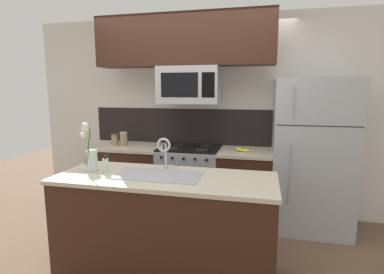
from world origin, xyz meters
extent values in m
plane|color=brown|center=(0.00, 0.00, 0.00)|extent=(10.00, 10.00, 0.00)
cube|color=silver|center=(0.30, 1.28, 1.30)|extent=(5.20, 0.10, 2.60)
cube|color=black|center=(0.00, 1.22, 1.15)|extent=(2.91, 0.01, 0.48)
cube|color=#381E14|center=(-0.76, 0.90, 0.44)|extent=(0.76, 0.62, 0.88)
cube|color=beige|center=(-0.76, 0.90, 0.89)|extent=(0.79, 0.65, 0.03)
cube|color=#381E14|center=(0.70, 0.90, 0.44)|extent=(0.63, 0.62, 0.88)
cube|color=beige|center=(0.70, 0.90, 0.89)|extent=(0.66, 0.65, 0.03)
cube|color=#A8AAAF|center=(0.00, 0.90, 0.46)|extent=(0.76, 0.62, 0.91)
cube|color=black|center=(0.00, 0.90, 0.92)|extent=(0.76, 0.62, 0.01)
cylinder|color=black|center=(-0.18, 0.76, 0.93)|extent=(0.15, 0.15, 0.01)
cylinder|color=black|center=(0.18, 0.76, 0.93)|extent=(0.15, 0.15, 0.01)
cylinder|color=black|center=(-0.18, 1.04, 0.93)|extent=(0.15, 0.15, 0.01)
cylinder|color=black|center=(0.18, 1.04, 0.93)|extent=(0.15, 0.15, 0.01)
cylinder|color=black|center=(-0.27, 0.58, 0.85)|extent=(0.03, 0.02, 0.03)
cylinder|color=black|center=(-0.14, 0.58, 0.85)|extent=(0.03, 0.02, 0.03)
cylinder|color=black|center=(0.00, 0.58, 0.85)|extent=(0.03, 0.02, 0.03)
cylinder|color=black|center=(0.14, 0.58, 0.85)|extent=(0.03, 0.02, 0.03)
cylinder|color=black|center=(0.27, 0.58, 0.85)|extent=(0.03, 0.02, 0.03)
cube|color=#A8AAAF|center=(0.00, 0.88, 1.70)|extent=(0.74, 0.40, 0.44)
cube|color=black|center=(-0.07, 0.68, 1.70)|extent=(0.45, 0.00, 0.28)
cube|color=black|center=(0.27, 0.68, 1.70)|extent=(0.15, 0.00, 0.28)
cube|color=#381E14|center=(-0.06, 0.85, 2.22)|extent=(2.15, 0.34, 0.60)
cube|color=#A8AAAF|center=(1.46, 0.92, 0.89)|extent=(0.89, 0.72, 1.77)
cube|color=black|center=(1.46, 0.56, 1.28)|extent=(0.85, 0.00, 0.01)
cylinder|color=#99999E|center=(1.19, 0.54, 1.53)|extent=(0.01, 0.01, 0.32)
cylinder|color=#99999E|center=(1.19, 0.54, 0.74)|extent=(0.01, 0.01, 0.67)
cylinder|color=#997F5B|center=(-1.04, 0.89, 0.98)|extent=(0.09, 0.09, 0.14)
cylinder|color=#4C331E|center=(-1.04, 0.89, 1.06)|extent=(0.08, 0.08, 0.02)
cylinder|color=#997F5B|center=(-0.91, 0.89, 0.99)|extent=(0.10, 0.10, 0.16)
cylinder|color=#B2B2B7|center=(-0.91, 0.89, 1.08)|extent=(0.10, 0.10, 0.02)
ellipsoid|color=yellow|center=(0.66, 0.83, 0.93)|extent=(0.17, 0.11, 0.05)
ellipsoid|color=yellow|center=(0.67, 0.85, 0.93)|extent=(0.18, 0.05, 0.07)
ellipsoid|color=yellow|center=(0.68, 0.83, 0.93)|extent=(0.18, 0.06, 0.05)
ellipsoid|color=yellow|center=(0.68, 0.85, 0.93)|extent=(0.17, 0.10, 0.06)
cylinder|color=brown|center=(0.67, 0.84, 0.96)|extent=(0.02, 0.02, 0.03)
cube|color=#381E14|center=(0.08, -0.35, 0.44)|extent=(1.87, 0.70, 0.88)
cube|color=beige|center=(0.08, -0.35, 0.89)|extent=(1.90, 0.73, 0.03)
cube|color=#ADAFB5|center=(0.01, -0.35, 0.91)|extent=(0.76, 0.39, 0.01)
cube|color=#ADAFB5|center=(-0.16, -0.35, 0.84)|extent=(0.30, 0.29, 0.15)
cube|color=#ADAFB5|center=(0.19, -0.35, 0.84)|extent=(0.30, 0.29, 0.15)
cylinder|color=#B7BABF|center=(0.01, -0.12, 0.92)|extent=(0.04, 0.04, 0.02)
cylinder|color=#B7BABF|center=(0.01, -0.12, 1.04)|extent=(0.02, 0.02, 0.22)
torus|color=#B7BABF|center=(0.01, -0.17, 1.15)|extent=(0.13, 0.02, 0.13)
cylinder|color=#B7BABF|center=(0.01, -0.23, 1.12)|extent=(0.02, 0.02, 0.06)
cube|color=#B7BABF|center=(0.05, -0.12, 0.95)|extent=(0.07, 0.01, 0.01)
cylinder|color=beige|center=(-0.47, -0.37, 0.98)|extent=(0.05, 0.05, 0.13)
cylinder|color=black|center=(-0.47, -0.37, 1.05)|extent=(0.02, 0.02, 0.02)
cube|color=black|center=(-0.45, -0.37, 1.07)|extent=(0.03, 0.01, 0.01)
cylinder|color=silver|center=(-0.62, -0.35, 1.01)|extent=(0.10, 0.10, 0.20)
cylinder|color=silver|center=(-0.62, -0.35, 0.95)|extent=(0.09, 0.09, 0.06)
cylinder|color=#386B2D|center=(-0.62, -0.40, 1.16)|extent=(0.01, 0.09, 0.36)
sphere|color=white|center=(-0.61, -0.44, 1.34)|extent=(0.06, 0.06, 0.06)
cylinder|color=#386B2D|center=(-0.65, -0.36, 1.13)|extent=(0.07, 0.01, 0.32)
sphere|color=white|center=(-0.68, -0.36, 1.29)|extent=(0.04, 0.04, 0.04)
cylinder|color=#386B2D|center=(-0.63, -0.37, 1.14)|extent=(0.04, 0.03, 0.33)
sphere|color=white|center=(-0.65, -0.38, 1.30)|extent=(0.05, 0.05, 0.05)
cylinder|color=#386B2D|center=(-0.64, -0.38, 1.11)|extent=(0.04, 0.07, 0.28)
sphere|color=white|center=(-0.66, -0.41, 1.25)|extent=(0.05, 0.05, 0.05)
camera|label=1|loc=(0.88, -2.73, 1.65)|focal=28.00mm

